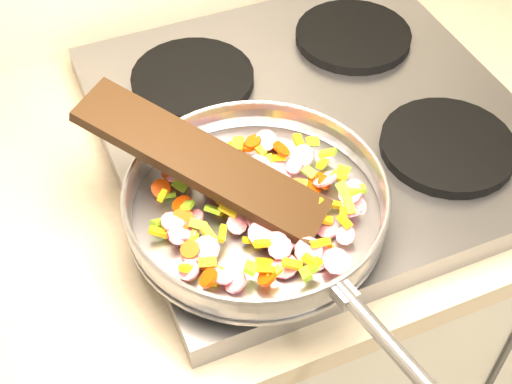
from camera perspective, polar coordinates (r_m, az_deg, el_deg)
name	(u,v)px	position (r m, az deg, el deg)	size (l,w,h in m)	color
cooktop	(313,125)	(1.08, 4.58, 5.40)	(0.60, 0.60, 0.04)	#939399
grate_fl	(265,205)	(0.93, 0.71, -1.04)	(0.19, 0.19, 0.02)	black
grate_fr	(448,146)	(1.04, 15.08, 3.58)	(0.19, 0.19, 0.02)	black
grate_bl	(193,78)	(1.12, -5.09, 9.04)	(0.19, 0.19, 0.02)	black
grate_br	(353,36)	(1.21, 7.78, 12.26)	(0.19, 0.19, 0.02)	black
saute_pan	(257,202)	(0.88, 0.09, -0.78)	(0.36, 0.53, 0.05)	#9E9EA5
vegetable_heap	(258,204)	(0.89, 0.14, -0.99)	(0.28, 0.28, 0.05)	#DC3C04
wooden_spatula	(202,161)	(0.88, -4.37, 2.49)	(0.33, 0.08, 0.02)	black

